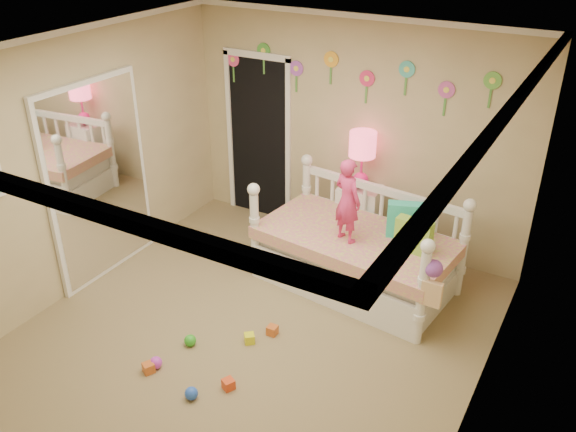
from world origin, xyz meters
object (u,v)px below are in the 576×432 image
Objects in this scene: child at (347,201)px; nightstand at (358,218)px; daybed at (356,239)px; table_lamp at (362,151)px.

nightstand is (-0.23, 0.87, -0.65)m from child.
daybed is 3.10× the size of table_lamp.
table_lamp reaches higher than daybed.
table_lamp reaches higher than nightstand.
child is 0.92m from table_lamp.
daybed is at bearing -68.19° from table_lamp.
nightstand is 1.18× the size of table_lamp.
table_lamp is at bearing 118.28° from daybed.
daybed reaches higher than nightstand.
daybed is 2.62× the size of nightstand.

